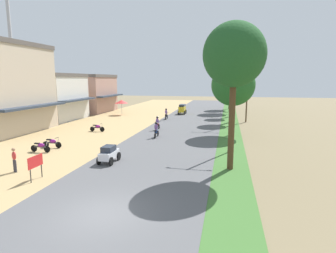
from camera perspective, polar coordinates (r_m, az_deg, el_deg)
name	(u,v)px	position (r m, az deg, el deg)	size (l,w,h in m)	color
ground_plane	(103,216)	(13.53, -13.13, -17.21)	(180.00, 180.00, 0.00)	#7A6B4C
road_strip	(103,215)	(13.52, -13.14, -17.05)	(9.00, 140.00, 0.08)	#565659
median_strip	(233,229)	(12.44, 13.01, -19.60)	(2.40, 140.00, 0.06)	#3D6B2D
shophouse_mid	(55,97)	(45.41, -21.96, 5.62)	(7.76, 8.79, 6.90)	silver
shophouse_far	(89,93)	(54.65, -15.66, 6.51)	(8.61, 9.41, 6.90)	tan
radio_mast	(8,9)	(45.20, -29.75, 19.96)	(1.10, 1.10, 23.98)	#B2B2B7
parked_motorbike_nearest	(41,146)	(25.61, -24.46, -3.68)	(1.80, 0.54, 0.94)	black
parked_motorbike_second	(52,142)	(26.81, -22.44, -2.98)	(1.80, 0.54, 0.94)	black
parked_motorbike_third	(97,127)	(33.52, -14.15, -0.15)	(1.80, 0.54, 0.94)	black
street_signboard	(35,163)	(18.63, -25.32, -6.73)	(0.06, 1.30, 1.50)	#262628
vendor_umbrella	(122,102)	(48.19, -9.42, 4.99)	(2.20, 2.20, 2.52)	#99999E
pedestrian_on_shoulder	(14,159)	(20.84, -28.76, -5.74)	(0.43, 0.38, 1.62)	#33333D
median_tree_nearest	(234,56)	(18.78, 13.30, 13.83)	(3.99, 3.99, 9.59)	#4C351E
median_tree_second	(233,85)	(30.87, 13.09, 8.20)	(4.59, 4.59, 7.62)	#4C351E
median_tree_third	(233,75)	(40.14, 13.01, 10.14)	(3.40, 3.40, 8.39)	#4C351E
median_tree_fourth	(232,76)	(46.38, 12.95, 9.89)	(2.91, 2.91, 7.92)	#4C351E
median_tree_fifth	(231,68)	(53.30, 12.70, 11.60)	(4.55, 4.55, 10.28)	#4C351E
median_tree_sixth	(231,73)	(58.80, 12.58, 10.58)	(3.74, 3.74, 9.63)	#4C351E
streetlamp_near	(234,96)	(23.78, 13.24, 6.14)	(3.16, 0.20, 8.13)	gray
streetlamp_mid	(232,90)	(37.16, 12.87, 7.28)	(3.16, 0.20, 8.10)	gray
streetlamp_far	(231,87)	(50.22, 12.69, 7.80)	(3.16, 0.20, 8.07)	gray
utility_pole_near	(247,87)	(41.11, 15.81, 7.67)	(1.80, 0.20, 9.49)	brown
car_hatchback_white	(109,153)	(20.82, -11.92, -5.37)	(1.04, 2.00, 1.23)	silver
car_van_yellow	(182,109)	(48.82, 2.91, 3.65)	(1.19, 2.41, 1.67)	gold
motorbike_foreground_rider	(156,130)	(29.06, -2.38, -0.72)	(0.54, 1.80, 1.66)	black
motorbike_ahead_second	(158,124)	(33.34, -2.13, 0.61)	(0.54, 1.80, 1.66)	black
motorbike_ahead_third	(166,114)	(42.28, -0.35, 2.52)	(0.54, 1.80, 1.66)	black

